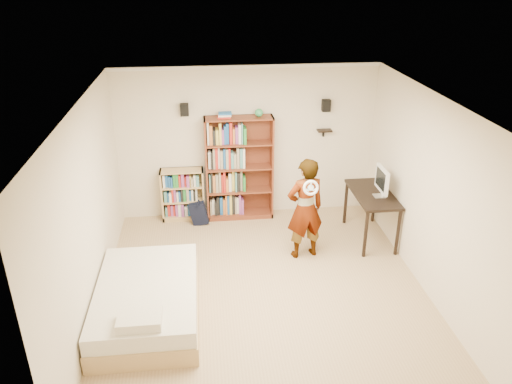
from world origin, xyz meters
TOP-DOWN VIEW (x-y plane):
  - ground at (0.00, 0.00)m, footprint 4.50×5.00m
  - room_shell at (0.00, 0.00)m, footprint 4.52×5.02m
  - crown_molding at (0.00, 0.00)m, footprint 4.50×5.00m
  - speaker_left at (-1.05, 2.40)m, footprint 0.14×0.12m
  - speaker_right at (1.35, 2.40)m, footprint 0.14×0.12m
  - wall_shelf at (1.35, 2.41)m, footprint 0.25×0.16m
  - tall_bookshelf at (-0.16, 2.33)m, footprint 1.18×0.34m
  - low_bookshelf at (-1.17, 2.36)m, footprint 0.75×0.28m
  - computer_desk at (1.93, 1.30)m, footprint 0.61×1.21m
  - imac at (1.98, 1.17)m, footprint 0.16×0.49m
  - daybed at (-1.58, -0.35)m, footprint 1.30×2.00m
  - person at (0.73, 0.89)m, footprint 0.66×0.51m
  - wii_wheel at (0.73, 0.59)m, footprint 0.23×0.09m
  - navy_bag at (-0.90, 2.11)m, footprint 0.32×0.22m

SIDE VIEW (x-z plane):
  - ground at x=0.00m, z-range -0.01..0.01m
  - navy_bag at x=-0.90m, z-range 0.00..0.42m
  - daybed at x=-1.58m, z-range 0.00..0.59m
  - computer_desk at x=1.93m, z-range 0.00..0.83m
  - low_bookshelf at x=-1.17m, z-range 0.00..0.94m
  - person at x=0.73m, z-range 0.00..1.63m
  - tall_bookshelf at x=-0.16m, z-range 0.00..1.86m
  - imac at x=1.98m, z-range 0.83..1.31m
  - wii_wheel at x=0.73m, z-range 1.19..1.42m
  - wall_shelf at x=1.35m, z-range 1.54..1.56m
  - room_shell at x=0.00m, z-range 0.41..3.12m
  - speaker_left at x=-1.05m, z-range 1.90..2.10m
  - speaker_right at x=1.35m, z-range 1.90..2.10m
  - crown_molding at x=0.00m, z-range 2.64..2.70m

